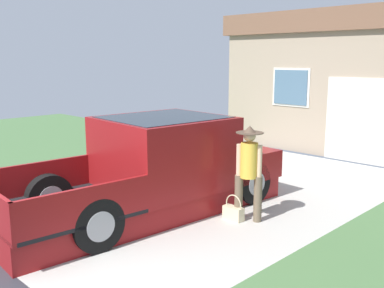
% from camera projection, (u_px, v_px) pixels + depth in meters
% --- Properties ---
extents(pickup_truck, '(2.33, 5.41, 1.71)m').
position_uv_depth(pickup_truck, '(161.00, 169.00, 8.01)').
color(pickup_truck, maroon).
rests_on(pickup_truck, ground).
extents(person_with_hat, '(0.46, 0.46, 1.64)m').
position_uv_depth(person_with_hat, '(249.00, 167.00, 7.41)').
color(person_with_hat, brown).
rests_on(person_with_hat, ground).
extents(handbag, '(0.36, 0.16, 0.45)m').
position_uv_depth(handbag, '(233.00, 212.00, 7.58)').
color(handbag, beige).
rests_on(handbag, ground).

